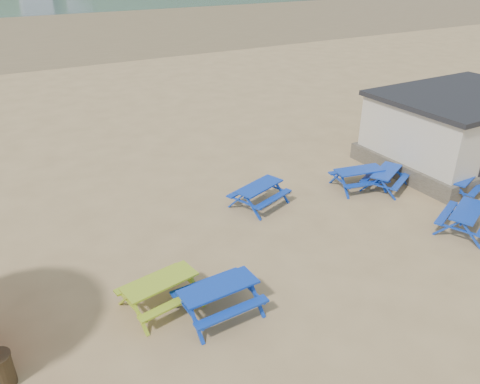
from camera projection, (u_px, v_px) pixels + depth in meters
ground at (272, 233)px, 15.76m from camera, size 400.00×400.00×0.00m
wet_sand at (27, 30)px, 58.14m from camera, size 400.00×400.00×0.00m
picnic_table_blue_a at (259, 195)px, 17.35m from camera, size 2.36×2.12×0.82m
picnic_table_blue_b at (358, 179)px, 18.65m from camera, size 2.20×1.92×0.81m
picnic_table_blue_c at (385, 179)px, 18.65m from camera, size 2.29×2.12×0.77m
picnic_table_blue_d at (219, 299)px, 12.10m from camera, size 2.09×1.71×0.86m
picnic_table_blue_e at (466, 220)px, 15.73m from camera, size 2.39×2.19×0.81m
picnic_table_blue_f at (461, 185)px, 18.18m from camera, size 2.19×1.97×0.76m
picnic_table_yellow at (161, 293)px, 12.35m from camera, size 2.18×1.86×0.82m
litter_bin at (1, 370)px, 10.05m from camera, size 0.57×0.57×0.83m
amenity_block at (460, 129)px, 20.51m from camera, size 7.40×5.40×3.15m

